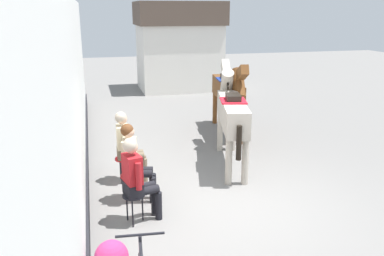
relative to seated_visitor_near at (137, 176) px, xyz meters
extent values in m
plane|color=slate|center=(1.62, 3.18, -0.78)|extent=(40.00, 40.00, 0.00)
cube|color=white|center=(-0.93, 1.68, 0.92)|extent=(0.30, 14.00, 3.40)
cube|color=black|center=(-0.91, 1.68, -0.60)|extent=(0.34, 14.00, 0.36)
cube|color=silver|center=(3.02, 10.67, 0.52)|extent=(3.20, 2.40, 2.60)
cube|color=brown|center=(3.02, 10.67, 2.27)|extent=(3.40, 2.60, 0.90)
cylinder|color=black|center=(-0.06, -0.02, -0.31)|extent=(0.34, 0.34, 0.03)
cylinder|color=black|center=(0.07, 0.02, -0.55)|extent=(0.02, 0.02, 0.45)
cylinder|color=black|center=(-0.16, 0.08, -0.55)|extent=(0.02, 0.02, 0.45)
cylinder|color=black|center=(-0.10, -0.15, -0.55)|extent=(0.02, 0.02, 0.45)
cube|color=black|center=(-0.06, -0.02, -0.20)|extent=(0.31, 0.37, 0.20)
cube|color=maroon|center=(-0.06, -0.02, 0.12)|extent=(0.30, 0.38, 0.44)
sphere|color=tan|center=(-0.06, -0.02, 0.47)|extent=(0.20, 0.20, 0.20)
sphere|color=#B2A38E|center=(-0.08, -0.02, 0.50)|extent=(0.22, 0.22, 0.22)
cylinder|color=black|center=(0.10, 0.11, -0.25)|extent=(0.40, 0.22, 0.13)
cylinder|color=black|center=(0.28, 0.16, -0.55)|extent=(0.11, 0.11, 0.46)
cylinder|color=black|center=(0.14, -0.05, -0.25)|extent=(0.40, 0.22, 0.13)
cylinder|color=black|center=(0.33, 0.00, -0.55)|extent=(0.11, 0.11, 0.46)
cylinder|color=maroon|center=(-0.09, 0.18, 0.07)|extent=(0.09, 0.09, 0.42)
cylinder|color=maroon|center=(0.01, -0.20, 0.07)|extent=(0.09, 0.09, 0.42)
cylinder|color=red|center=(-0.03, 0.76, -0.31)|extent=(0.34, 0.34, 0.03)
cylinder|color=black|center=(0.11, 0.73, -0.55)|extent=(0.02, 0.02, 0.45)
cylinder|color=black|center=(-0.07, 0.89, -0.55)|extent=(0.02, 0.02, 0.45)
cylinder|color=black|center=(-0.12, 0.66, -0.55)|extent=(0.02, 0.02, 0.45)
cube|color=black|center=(-0.03, 0.76, -0.20)|extent=(0.30, 0.36, 0.20)
cube|color=beige|center=(-0.03, 0.76, 0.12)|extent=(0.29, 0.38, 0.44)
sphere|color=tan|center=(-0.03, 0.76, 0.47)|extent=(0.20, 0.20, 0.20)
sphere|color=#593319|center=(-0.05, 0.76, 0.50)|extent=(0.22, 0.22, 0.22)
cylinder|color=black|center=(0.17, 0.80, -0.25)|extent=(0.40, 0.21, 0.13)
cylinder|color=black|center=(0.36, 0.76, -0.55)|extent=(0.11, 0.11, 0.46)
cylinder|color=black|center=(0.14, 0.64, -0.25)|extent=(0.40, 0.21, 0.13)
cylinder|color=black|center=(0.32, 0.60, -0.55)|extent=(0.11, 0.11, 0.46)
cylinder|color=beige|center=(0.03, 0.95, 0.07)|extent=(0.09, 0.09, 0.42)
cylinder|color=beige|center=(-0.05, 0.56, 0.07)|extent=(0.09, 0.09, 0.42)
cylinder|color=red|center=(-0.07, 1.62, -0.31)|extent=(0.34, 0.34, 0.03)
cylinder|color=black|center=(0.07, 1.62, -0.55)|extent=(0.02, 0.02, 0.45)
cylinder|color=black|center=(-0.13, 1.74, -0.55)|extent=(0.02, 0.02, 0.45)
cylinder|color=black|center=(-0.14, 1.50, -0.55)|extent=(0.02, 0.02, 0.45)
cube|color=brown|center=(-0.07, 1.62, -0.20)|extent=(0.25, 0.32, 0.20)
cube|color=beige|center=(-0.07, 1.62, 0.12)|extent=(0.23, 0.34, 0.44)
sphere|color=tan|center=(-0.07, 1.62, 0.47)|extent=(0.20, 0.20, 0.20)
sphere|color=#B2A38E|center=(-0.09, 1.62, 0.50)|extent=(0.22, 0.22, 0.22)
cylinder|color=brown|center=(0.13, 1.70, -0.25)|extent=(0.38, 0.14, 0.13)
cylinder|color=brown|center=(0.32, 1.69, -0.55)|extent=(0.11, 0.11, 0.46)
cylinder|color=brown|center=(0.12, 1.54, -0.25)|extent=(0.38, 0.14, 0.13)
cylinder|color=brown|center=(0.31, 1.53, -0.55)|extent=(0.11, 0.11, 0.46)
cylinder|color=beige|center=(-0.04, 1.82, 0.07)|extent=(0.09, 0.09, 0.42)
cylinder|color=beige|center=(-0.05, 1.42, 0.07)|extent=(0.09, 0.09, 0.42)
cube|color=#B2A899|center=(2.20, 1.90, 0.38)|extent=(0.93, 2.24, 0.52)
cylinder|color=#B2A899|center=(2.28, 2.89, -0.33)|extent=(0.13, 0.13, 0.90)
cylinder|color=#B2A899|center=(2.58, 2.82, -0.33)|extent=(0.13, 0.13, 0.90)
cylinder|color=#B2A899|center=(1.83, 1.00, -0.33)|extent=(0.13, 0.13, 0.90)
cylinder|color=#B2A899|center=(2.14, 0.93, -0.33)|extent=(0.13, 0.13, 0.90)
cylinder|color=#B2A899|center=(2.48, 3.07, 0.77)|extent=(0.42, 0.68, 0.73)
cube|color=#B2A899|center=(2.56, 3.40, 1.08)|extent=(0.30, 0.56, 0.40)
cube|color=black|center=(2.47, 3.05, 0.91)|extent=(0.18, 0.62, 0.48)
cylinder|color=black|center=(1.94, 0.79, 0.11)|extent=(0.12, 0.12, 0.65)
cube|color=red|center=(2.18, 1.80, 0.66)|extent=(0.62, 0.70, 0.03)
cube|color=black|center=(2.18, 1.80, 0.73)|extent=(0.37, 0.49, 0.12)
cube|color=brown|center=(2.90, 4.20, 0.38)|extent=(0.72, 2.24, 0.52)
cylinder|color=brown|center=(2.92, 3.21, -0.33)|extent=(0.13, 0.13, 0.90)
cylinder|color=brown|center=(2.62, 3.25, -0.33)|extent=(0.13, 0.13, 0.90)
cylinder|color=brown|center=(3.17, 5.13, -0.33)|extent=(0.13, 0.13, 0.90)
cylinder|color=brown|center=(2.86, 5.17, -0.33)|extent=(0.13, 0.13, 0.90)
cylinder|color=brown|center=(2.74, 3.01, 0.77)|extent=(0.36, 0.66, 0.73)
cube|color=brown|center=(2.70, 2.67, 1.08)|extent=(0.25, 0.55, 0.40)
cube|color=black|center=(2.74, 3.03, 0.91)|extent=(0.12, 0.63, 0.48)
cylinder|color=black|center=(3.04, 5.33, 0.11)|extent=(0.11, 0.11, 0.65)
cube|color=navy|center=(2.91, 4.30, 0.66)|extent=(0.57, 0.66, 0.03)
cube|color=black|center=(2.91, 4.30, 0.73)|extent=(0.33, 0.47, 0.12)
cylinder|color=black|center=(-0.20, -2.07, 0.23)|extent=(0.50, 0.08, 0.03)
camera|label=1|loc=(-0.58, -5.72, 2.43)|focal=37.88mm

